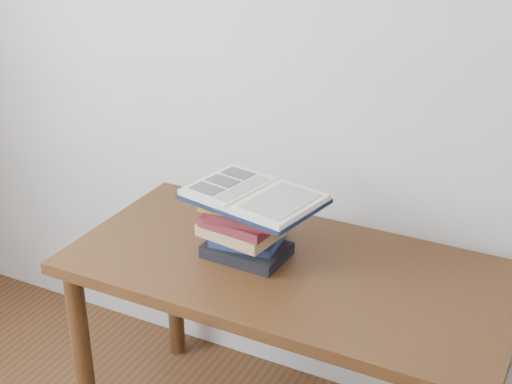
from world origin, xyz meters
The scene contains 3 objects.
desk centered at (-0.09, 1.38, 0.60)m, with size 1.30×0.65×0.69m.
book_stack centered at (-0.23, 1.37, 0.79)m, with size 0.26×0.19×0.18m.
open_book centered at (-0.20, 1.37, 0.89)m, with size 0.41×0.33×0.03m.
Camera 1 is at (0.64, -0.26, 1.76)m, focal length 50.00 mm.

